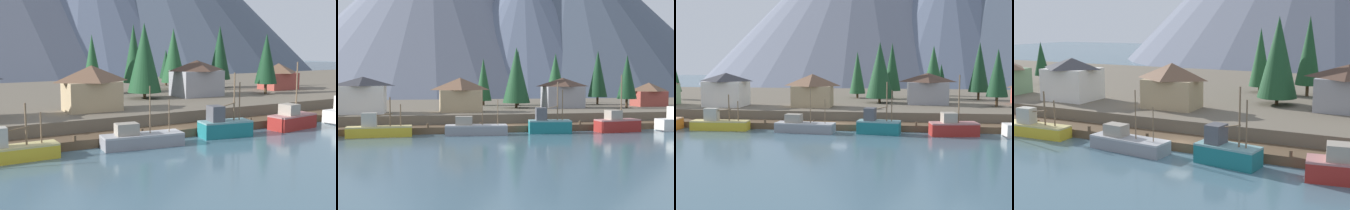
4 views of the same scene
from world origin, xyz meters
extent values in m
cube|color=#476675|center=(0.00, 20.00, -0.50)|extent=(400.00, 400.00, 1.00)
cube|color=brown|center=(0.00, 2.00, 0.50)|extent=(80.00, 4.00, 1.00)
cylinder|color=brown|center=(-20.00, 0.20, 0.80)|extent=(0.36, 0.36, 1.60)
cylinder|color=brown|center=(-12.00, 0.20, 0.80)|extent=(0.36, 0.36, 1.60)
cylinder|color=brown|center=(-4.00, 0.20, 0.80)|extent=(0.36, 0.36, 1.60)
cylinder|color=brown|center=(4.00, 0.20, 0.80)|extent=(0.36, 0.36, 1.60)
cylinder|color=brown|center=(12.00, 0.20, 0.80)|extent=(0.36, 0.36, 1.60)
cylinder|color=brown|center=(20.00, 0.20, 0.80)|extent=(0.36, 0.36, 1.60)
cylinder|color=brown|center=(28.00, 0.20, 0.80)|extent=(0.36, 0.36, 1.60)
cube|color=#665B4C|center=(0.00, 32.00, 1.25)|extent=(400.00, 56.00, 2.50)
cone|color=slate|center=(-8.48, 148.67, 39.87)|extent=(157.13, 157.13, 79.74)
cone|color=slate|center=(31.89, 125.05, 29.17)|extent=(103.84, 103.84, 58.34)
cone|color=#475160|center=(62.19, 149.19, 41.04)|extent=(163.79, 163.79, 82.08)
cube|color=gold|center=(-18.84, -1.41, 0.66)|extent=(9.16, 2.59, 1.31)
cube|color=tan|center=(-18.84, -1.41, 1.41)|extent=(9.16, 2.59, 0.20)
cube|color=#B2AD9E|center=(-20.21, -1.45, 2.48)|extent=(2.12, 1.44, 1.94)
cylinder|color=brown|center=(-17.33, -1.37, 3.58)|extent=(0.20, 0.20, 4.14)
cylinder|color=brown|center=(-15.86, -1.33, 3.08)|extent=(0.17, 0.17, 3.13)
cylinder|color=brown|center=(-18.83, -1.41, 3.08)|extent=(3.75, 0.24, 0.60)
cube|color=gray|center=(-4.96, -1.97, 0.65)|extent=(9.34, 3.66, 1.29)
cube|color=#9F9FA2|center=(-4.96, -1.97, 1.39)|extent=(9.34, 3.66, 0.20)
cube|color=gray|center=(-6.77, -1.78, 2.14)|extent=(2.63, 1.89, 1.29)
cylinder|color=brown|center=(-4.07, -2.07, 4.13)|extent=(0.12, 0.12, 5.27)
cylinder|color=brown|center=(-1.79, -2.31, 3.35)|extent=(0.11, 0.11, 3.71)
cube|color=#196B70|center=(6.35, -1.90, 0.90)|extent=(6.67, 3.51, 1.79)
cube|color=#679496|center=(6.35, -1.90, 1.89)|extent=(6.67, 3.51, 0.20)
cube|color=#4C4C51|center=(5.01, -1.71, 2.95)|extent=(1.88, 2.20, 1.91)
cylinder|color=brown|center=(7.52, -2.07, 4.92)|extent=(0.18, 0.18, 5.85)
cylinder|color=brown|center=(8.26, -2.18, 4.33)|extent=(0.16, 0.16, 4.67)
cylinder|color=brown|center=(6.84, -1.97, 3.97)|extent=(1.71, 0.37, 0.52)
cube|color=maroon|center=(17.38, -2.03, 0.87)|extent=(7.20, 3.76, 1.74)
cube|color=#AD6C6A|center=(17.38, -2.03, 1.84)|extent=(7.20, 3.76, 0.20)
cube|color=gray|center=(16.63, -2.14, 2.67)|extent=(2.29, 2.37, 1.46)
cylinder|color=brown|center=(18.03, -1.94, 5.44)|extent=(0.20, 0.20, 6.99)
cube|color=#9E4238|center=(34.99, 19.96, 4.10)|extent=(6.39, 4.88, 3.20)
pyramid|color=brown|center=(34.99, 19.96, 6.63)|extent=(6.71, 5.13, 1.86)
cube|color=gray|center=(15.05, 18.28, 4.66)|extent=(7.65, 5.70, 4.31)
pyramid|color=#422D23|center=(15.05, 18.28, 7.69)|extent=(8.03, 5.99, 1.75)
cube|color=silver|center=(-22.56, 10.36, 4.82)|extent=(7.16, 6.07, 4.64)
pyramid|color=#2D2D33|center=(-22.56, 10.36, 7.90)|extent=(7.51, 6.38, 1.53)
cube|color=tan|center=(-6.26, 10.69, 4.44)|extent=(7.11, 4.64, 3.87)
pyramid|color=brown|center=(-6.26, 10.69, 7.45)|extent=(7.46, 4.88, 2.15)
cylinder|color=#4C3823|center=(8.10, 28.64, 3.39)|extent=(0.50, 0.50, 1.79)
cone|color=#194223|center=(8.10, 28.64, 9.56)|extent=(3.86, 3.86, 10.54)
cylinder|color=#4C3823|center=(17.18, 29.97, 3.18)|extent=(0.50, 0.50, 1.36)
cone|color=#1E4C28|center=(17.18, 29.97, 9.05)|extent=(4.77, 4.77, 10.38)
cylinder|color=#4C3823|center=(19.75, 37.68, 3.25)|extent=(0.50, 0.50, 1.51)
cone|color=#14381E|center=(19.75, 37.68, 7.04)|extent=(2.86, 2.86, 6.06)
cylinder|color=#4C3823|center=(27.34, 14.87, 3.43)|extent=(0.50, 0.50, 1.87)
cone|color=#14381E|center=(27.34, 14.87, 8.74)|extent=(3.92, 3.92, 8.76)
cylinder|color=#4C3823|center=(5.71, 19.30, 3.02)|extent=(0.50, 0.50, 1.04)
cone|color=#194223|center=(5.71, 19.30, 9.10)|extent=(5.51, 5.51, 11.13)
cylinder|color=#4C3823|center=(26.59, 27.82, 3.37)|extent=(0.50, 0.50, 1.74)
cone|color=#14381E|center=(26.59, 27.82, 9.55)|extent=(4.39, 4.39, 10.61)
cylinder|color=#4C3823|center=(0.39, 29.13, 3.02)|extent=(0.50, 0.50, 1.05)
cone|color=#1E4C28|center=(0.39, 29.13, 8.23)|extent=(3.59, 3.59, 9.37)
camera|label=1|loc=(-26.16, -45.99, 11.42)|focal=48.10mm
camera|label=2|loc=(-12.52, -64.82, 8.15)|focal=45.93mm
camera|label=3|loc=(8.52, -63.97, 11.18)|focal=44.49mm
camera|label=4|loc=(20.96, -42.28, 13.76)|focal=48.43mm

